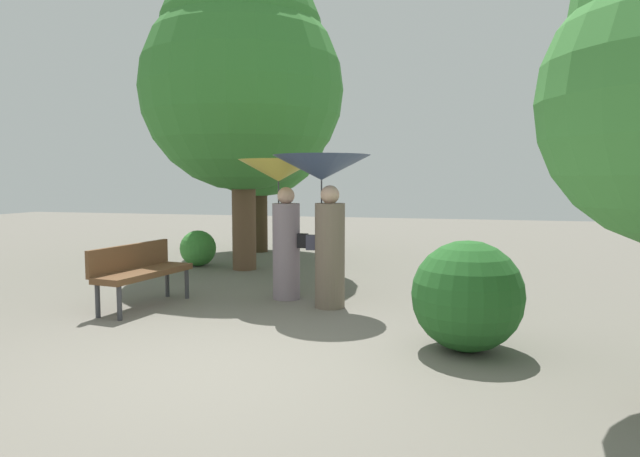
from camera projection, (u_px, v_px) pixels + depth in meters
name	position (u px, v px, depth m)	size (l,w,h in m)	color
ground_plane	(226.00, 366.00, 5.04)	(40.00, 40.00, 0.00)	#6B665B
person_left	(281.00, 199.00, 7.80)	(1.13, 1.13, 1.97)	gray
person_right	(324.00, 193.00, 7.26)	(1.29, 1.29, 2.01)	#6B5B4C
park_bench	(140.00, 269.00, 7.34)	(0.69, 1.55, 0.83)	#38383D
tree_near_left	(242.00, 74.00, 10.16)	(3.72, 3.72, 5.72)	brown
tree_mid_left	(258.00, 116.00, 12.77)	(3.21, 3.21, 4.96)	#42301E
bush_path_left	(198.00, 248.00, 10.85)	(0.70, 0.70, 0.70)	#387F33
bush_path_right	(467.00, 296.00, 5.45)	(1.10, 1.10, 1.10)	#235B23
bush_behind_bench	(479.00, 293.00, 7.02)	(0.50, 0.50, 0.50)	#2D6B28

